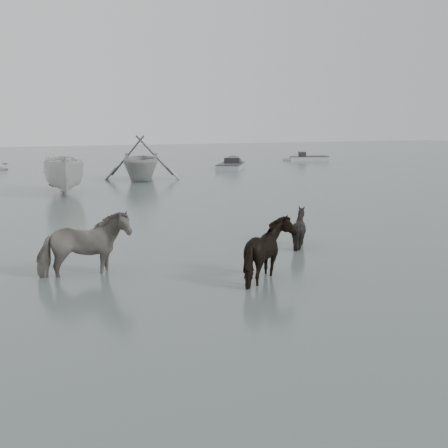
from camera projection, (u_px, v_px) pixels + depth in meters
The scene contains 8 objects.
ground at pixel (230, 272), 12.73m from camera, with size 140.00×140.00×0.00m, color #4A5852.
pony_pinto at pixel (83, 238), 12.30m from camera, with size 0.91×1.99×1.68m, color black.
pony_dark at pixel (272, 246), 11.97m from camera, with size 1.51×1.29×1.52m, color black.
pony_black at pixel (299, 223), 15.35m from camera, with size 1.01×1.13×1.25m, color black.
rowboat_trail at pixel (141, 156), 32.50m from camera, with size 4.49×5.20×2.74m, color #AFB2AF.
boat_small at pixel (65, 173), 26.57m from camera, with size 1.89×5.02×1.94m, color silver.
skiff_port at pixel (231, 164), 40.48m from camera, with size 5.40×1.60×0.75m, color #9DA09E, non-canonical shape.
skiff_star at pixel (308, 156), 49.29m from camera, with size 4.66×1.60×0.75m, color #B6B6B1, non-canonical shape.
Camera 1 is at (-4.93, -11.30, 3.37)m, focal length 45.00 mm.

